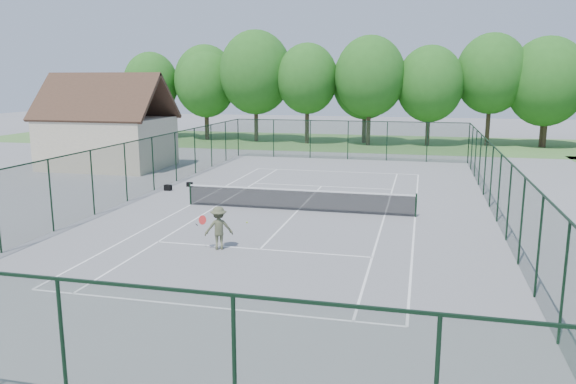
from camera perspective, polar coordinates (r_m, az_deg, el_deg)
name	(u,v)px	position (r m, az deg, el deg)	size (l,w,h in m)	color
ground	(298,211)	(26.84, 1.00, -1.90)	(140.00, 140.00, 0.00)	gray
grass_far	(364,143)	(56.13, 7.69, 4.98)	(80.00, 16.00, 0.01)	#51813C
court_lines	(298,211)	(26.83, 1.00, -1.89)	(11.05, 23.85, 0.01)	white
tennis_net	(298,199)	(26.71, 1.00, -0.70)	(11.08, 0.08, 1.10)	black
fence_enclosure	(298,179)	(26.52, 1.01, 1.38)	(18.05, 36.05, 3.02)	#16321E
utility_building	(107,123)	(41.69, -17.93, 6.65)	(8.60, 6.27, 6.63)	beige
tree_line_far	(365,81)	(55.79, 7.86, 11.10)	(39.40, 6.40, 9.70)	#412F21
sports_bag_a	(168,188)	(32.34, -12.10, 0.43)	(0.41, 0.25, 0.33)	black
sports_bag_b	(190,184)	(33.29, -9.97, 0.76)	(0.34, 0.21, 0.26)	black
tennis_player	(219,228)	(20.80, -7.05, -3.64)	(1.86, 0.96, 1.61)	#52553A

